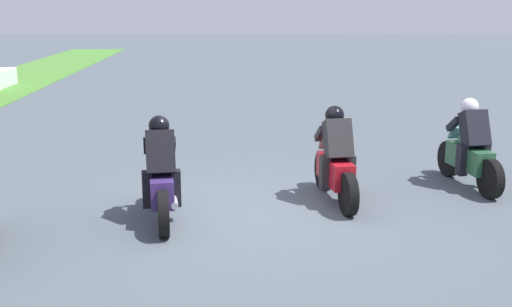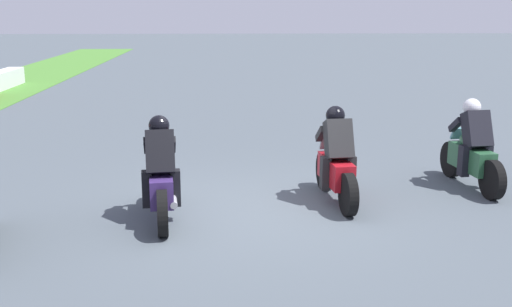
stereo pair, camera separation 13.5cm
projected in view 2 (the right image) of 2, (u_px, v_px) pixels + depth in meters
The scene contains 4 objects.
ground_plane at pixel (255, 211), 9.54m from camera, with size 120.00×120.00×0.00m, color #49535A.
rider_lane_a at pixel (472, 152), 10.66m from camera, with size 2.04×0.58×1.51m.
rider_lane_b at pixel (336, 163), 9.88m from camera, with size 2.04×0.57×1.51m.
rider_lane_c at pixel (161, 178), 9.05m from camera, with size 2.04×0.58×1.51m.
Camera 2 is at (-9.08, 0.35, 3.04)m, focal length 44.39 mm.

